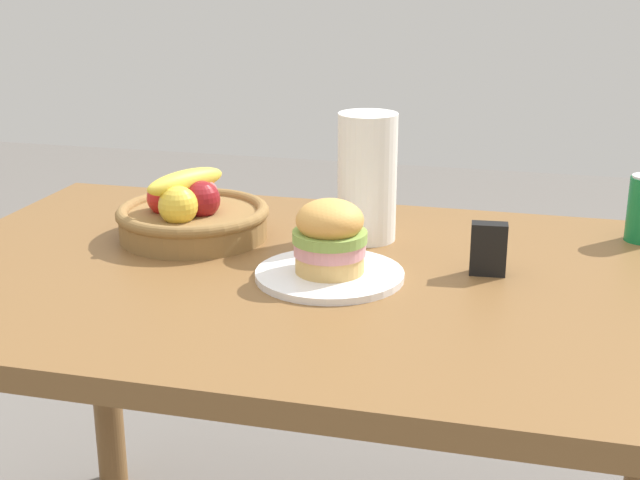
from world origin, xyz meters
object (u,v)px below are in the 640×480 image
at_px(fruit_basket, 192,215).
at_px(paper_towel_roll, 367,177).
at_px(napkin_holder, 488,249).
at_px(sandwich, 330,236).
at_px(plate, 330,275).

relative_size(fruit_basket, paper_towel_roll, 1.21).
bearing_deg(napkin_holder, sandwich, -166.29).
distance_m(fruit_basket, napkin_holder, 0.56).
bearing_deg(paper_towel_roll, napkin_holder, -30.50).
relative_size(plate, sandwich, 2.01).
relative_size(sandwich, fruit_basket, 0.43).
height_order(sandwich, paper_towel_roll, paper_towel_roll).
xyz_separation_m(fruit_basket, paper_towel_roll, (0.32, 0.07, 0.08)).
relative_size(fruit_basket, napkin_holder, 3.22).
xyz_separation_m(plate, paper_towel_roll, (0.02, 0.22, 0.11)).
bearing_deg(fruit_basket, paper_towel_roll, 12.77).
xyz_separation_m(plate, sandwich, (-0.00, -0.00, 0.07)).
bearing_deg(paper_towel_roll, plate, -94.24).
height_order(plate, fruit_basket, fruit_basket).
bearing_deg(sandwich, napkin_holder, 18.39).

